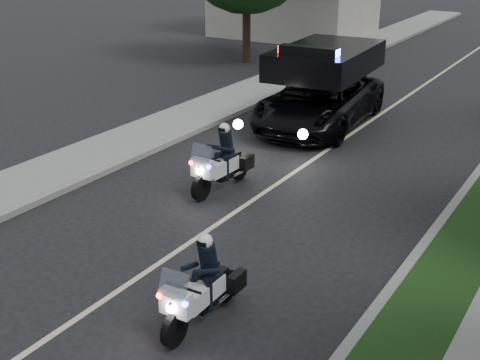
# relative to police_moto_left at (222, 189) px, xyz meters

# --- Properties ---
(ground) EXTENTS (120.00, 120.00, 0.00)m
(ground) POSITION_rel_police_moto_left_xyz_m (1.00, -4.73, 0.00)
(ground) COLOR black
(ground) RESTS_ON ground
(curb_left) EXTENTS (0.20, 60.00, 0.15)m
(curb_left) POSITION_rel_police_moto_left_xyz_m (-3.10, 5.27, 0.07)
(curb_left) COLOR gray
(curb_left) RESTS_ON ground
(sidewalk_left) EXTENTS (2.00, 60.00, 0.16)m
(sidewalk_left) POSITION_rel_police_moto_left_xyz_m (-4.20, 5.27, 0.08)
(sidewalk_left) COLOR gray
(sidewalk_left) RESTS_ON ground
(lane_marking) EXTENTS (0.12, 50.00, 0.01)m
(lane_marking) POSITION_rel_police_moto_left_xyz_m (1.00, 5.27, 0.00)
(lane_marking) COLOR #BFB78C
(lane_marking) RESTS_ON ground
(police_moto_left) EXTENTS (0.75, 1.94, 1.63)m
(police_moto_left) POSITION_rel_police_moto_left_xyz_m (0.00, 0.00, 0.00)
(police_moto_left) COLOR silver
(police_moto_left) RESTS_ON ground
(police_moto_right) EXTENTS (0.65, 1.79, 1.51)m
(police_moto_right) POSITION_rel_police_moto_left_xyz_m (2.77, -4.81, 0.00)
(police_moto_right) COLOR silver
(police_moto_right) RESTS_ON ground
(police_suv) EXTENTS (3.11, 6.05, 2.86)m
(police_suv) POSITION_rel_police_moto_left_xyz_m (-0.25, 6.02, 0.00)
(police_suv) COLOR black
(police_suv) RESTS_ON ground
(bicycle) EXTENTS (0.78, 1.81, 0.92)m
(bicycle) POSITION_rel_police_moto_left_xyz_m (-1.17, 11.15, 0.00)
(bicycle) COLOR black
(bicycle) RESTS_ON ground
(cyclist) EXTENTS (0.61, 0.43, 1.62)m
(cyclist) POSITION_rel_police_moto_left_xyz_m (-1.17, 11.15, 0.00)
(cyclist) COLOR black
(cyclist) RESTS_ON ground
(tree_left_near) EXTENTS (6.58, 6.58, 10.10)m
(tree_left_near) POSITION_rel_police_moto_left_xyz_m (-7.33, 13.32, 0.00)
(tree_left_near) COLOR #163F15
(tree_left_near) RESTS_ON ground
(tree_left_far) EXTENTS (7.69, 7.69, 10.30)m
(tree_left_far) POSITION_rel_police_moto_left_xyz_m (-8.79, 24.23, 0.00)
(tree_left_far) COLOR #18320F
(tree_left_far) RESTS_ON ground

